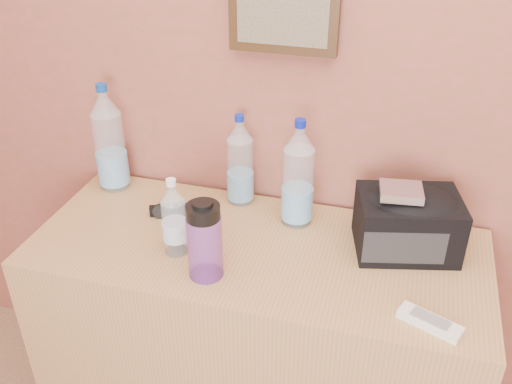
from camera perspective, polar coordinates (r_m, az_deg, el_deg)
picture_frame at (r=1.59m, az=2.79°, el=18.06°), size 0.30×0.03×0.25m
dresser at (r=1.87m, az=0.03°, el=-15.31°), size 1.28×0.53×0.80m
pet_large_a at (r=1.87m, az=-14.43°, el=4.75°), size 0.10×0.10×0.35m
pet_large_b at (r=1.75m, az=-1.60°, el=2.79°), size 0.08×0.08×0.29m
pet_large_c at (r=1.64m, az=4.22°, el=1.35°), size 0.09×0.09×0.33m
pet_small at (r=1.55m, az=-8.16°, el=-2.87°), size 0.07×0.07×0.23m
nalgene_bottle at (r=1.45m, az=-5.17°, el=-4.81°), size 0.09×0.09×0.22m
sunglasses at (r=1.75m, az=-8.46°, el=-1.78°), size 0.14×0.10×0.03m
ac_remote at (r=1.42m, az=16.98°, el=-12.35°), size 0.16×0.10×0.02m
toiletry_bag at (r=1.60m, az=14.94°, el=-2.78°), size 0.31×0.25×0.18m
foil_packet at (r=1.53m, az=14.30°, el=0.04°), size 0.12×0.10×0.02m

